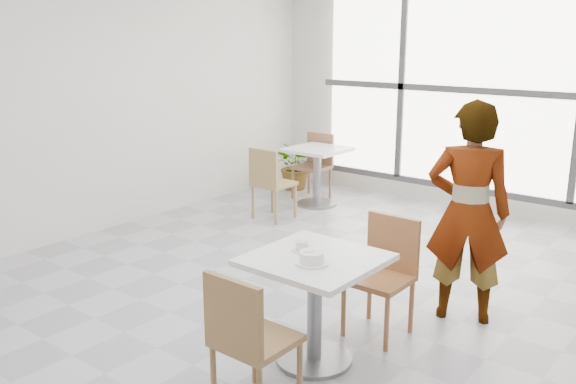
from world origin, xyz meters
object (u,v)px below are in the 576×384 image
Objects in this scene: bg_chair_left_near at (269,179)px; bg_chair_left_far at (315,161)px; main_table at (315,289)px; chair_near at (247,334)px; bg_table_left at (317,168)px; plant_left at (297,166)px; coffee_cup at (302,246)px; person at (468,213)px; chair_far at (385,267)px; oatmeal_bowl at (312,257)px.

bg_chair_left_near and bg_chair_left_far have the same top height.
main_table is 0.92× the size of chair_near.
bg_table_left is 0.88m from plant_left.
main_table is 0.92× the size of bg_chair_left_far.
coffee_cup is 0.09× the size of person.
bg_table_left is 1.08× the size of plant_left.
chair_near is 2.06m from person.
chair_far is at bearing 34.39° from person.
bg_chair_left_near is (-2.49, 1.61, 0.00)m from chair_far.
chair_far reaches higher than plant_left.
bg_table_left is at bearing 134.42° from chair_far.
coffee_cup is 0.21× the size of bg_table_left.
chair_far reaches higher than bg_table_left.
bg_chair_left_far is 0.52m from plant_left.
chair_near and bg_chair_left_near have the same top height.
chair_near is at bearing -86.20° from main_table.
coffee_cup is (-0.27, -0.65, 0.28)m from chair_far.
oatmeal_bowl is 0.28× the size of bg_table_left.
plant_left is at bearing 145.67° from bg_table_left.
person is 1.96× the size of bg_chair_left_near.
oatmeal_bowl is 1.32× the size of coffee_cup.
bg_chair_left_far reaches higher than oatmeal_bowl.
bg_chair_left_far is (-3.07, 2.23, -0.35)m from person.
main_table is 3.29m from bg_chair_left_near.
coffee_cup is at bearing -54.78° from bg_chair_left_far.
bg_chair_left_near is (-2.86, 1.03, -0.35)m from person.
coffee_cup is (-0.14, 0.04, 0.26)m from main_table.
bg_table_left is (-2.19, 3.15, -0.29)m from coffee_cup.
main_table is 1.40m from person.
bg_chair_left_far is (-2.62, 4.20, 0.00)m from chair_near.
bg_chair_left_far is at bearing -58.05° from chair_near.
bg_chair_left_near is at bearing -92.46° from bg_table_left.
chair_near is 1.00× the size of chair_far.
coffee_cup is at bearing -51.45° from plant_left.
coffee_cup is at bearing 164.23° from main_table.
bg_chair_left_near is 1.00× the size of bg_chair_left_far.
chair_near is at bearing -58.73° from bg_table_left.
coffee_cup is 0.18× the size of bg_chair_left_far.
bg_table_left is at bearing 125.78° from oatmeal_bowl.
oatmeal_bowl is 4.09m from bg_table_left.
chair_near is 1.16× the size of bg_table_left.
bg_table_left is 0.86× the size of bg_chair_left_far.
main_table is 0.72m from chair_near.
bg_table_left is at bearing 126.06° from main_table.
chair_far is at bearing 147.21° from bg_chair_left_near.
chair_far is at bearing 79.17° from main_table.
bg_chair_left_far reaches higher than main_table.
coffee_cup is at bearing 134.63° from bg_chair_left_near.
bg_table_left is (-2.45, 2.50, -0.01)m from chair_far.
bg_chair_left_far reaches higher than plant_left.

